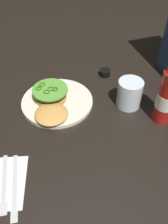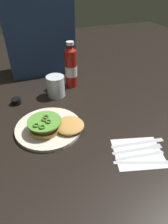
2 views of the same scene
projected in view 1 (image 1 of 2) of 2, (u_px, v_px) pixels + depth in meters
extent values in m
plane|color=black|center=(74.00, 110.00, 0.87)|extent=(3.00, 3.00, 0.00)
cylinder|color=silver|center=(57.00, 102.00, 0.89)|extent=(0.26, 0.26, 0.01)
cylinder|color=#CD9146|center=(51.00, 97.00, 0.89)|extent=(0.11, 0.11, 0.02)
cylinder|color=#512D19|center=(50.00, 93.00, 0.88)|extent=(0.11, 0.11, 0.02)
cylinder|color=red|center=(50.00, 91.00, 0.87)|extent=(0.10, 0.10, 0.01)
cylinder|color=#569A36|center=(50.00, 90.00, 0.86)|extent=(0.13, 0.13, 0.01)
torus|color=#4C7719|center=(51.00, 88.00, 0.86)|extent=(0.02, 0.02, 0.01)
torus|color=#426323|center=(55.00, 89.00, 0.86)|extent=(0.02, 0.02, 0.01)
torus|color=#43741D|center=(39.00, 88.00, 0.86)|extent=(0.02, 0.02, 0.01)
torus|color=#4C7C23|center=(42.00, 84.00, 0.88)|extent=(0.02, 0.02, 0.01)
torus|color=#517728|center=(47.00, 91.00, 0.85)|extent=(0.02, 0.02, 0.01)
ellipsoid|color=#CD9146|center=(51.00, 114.00, 0.82)|extent=(0.11, 0.11, 0.03)
cylinder|color=#A61912|center=(167.00, 98.00, 0.77)|extent=(0.06, 0.06, 0.19)
cylinder|color=white|center=(166.00, 100.00, 0.78)|extent=(0.06, 0.06, 0.05)
cylinder|color=silver|center=(129.00, 94.00, 0.86)|extent=(0.09, 0.09, 0.10)
cylinder|color=black|center=(105.00, 73.00, 1.01)|extent=(0.04, 0.04, 0.03)
cube|color=silver|center=(4.00, 181.00, 0.66)|extent=(0.18, 0.04, 0.00)
cube|color=silver|center=(3.00, 208.00, 0.61)|extent=(0.04, 0.03, 0.00)
cube|color=silver|center=(15.00, 181.00, 0.66)|extent=(0.18, 0.04, 0.00)
cube|color=silver|center=(14.00, 206.00, 0.61)|extent=(0.08, 0.03, 0.00)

